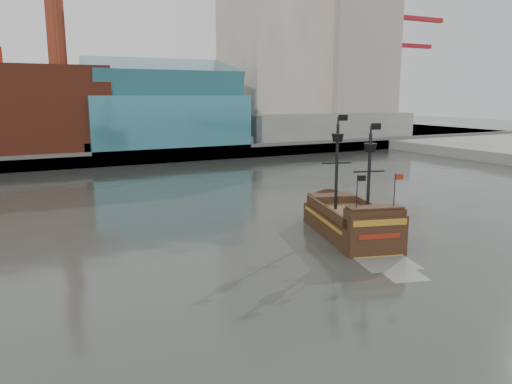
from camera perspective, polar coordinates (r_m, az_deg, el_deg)
ground at (r=33.38m, az=8.87°, el=-10.50°), size 400.00×400.00×0.00m
promenade_far at (r=118.95m, az=-18.14°, el=5.16°), size 220.00×60.00×2.00m
seawall at (r=90.06m, az=-15.11°, el=3.77°), size 220.00×1.00×2.60m
skyline at (r=112.74m, az=-15.52°, el=17.01°), size 149.00×45.00×62.00m
crane_a at (r=144.63m, az=15.53°, el=13.46°), size 22.50×4.00×32.25m
crane_b at (r=158.36m, az=15.60°, el=11.94°), size 19.10×4.00×26.25m
pirate_ship at (r=44.33m, az=10.73°, el=-3.72°), size 8.34×15.68×11.25m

